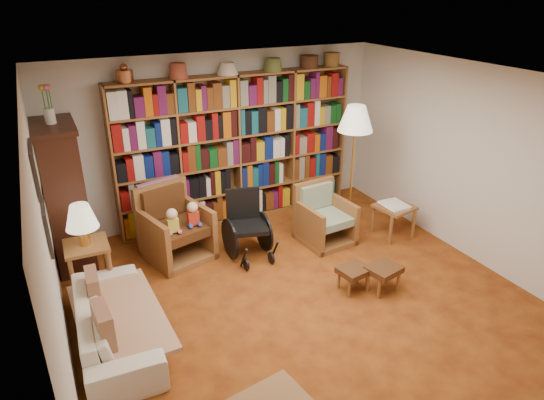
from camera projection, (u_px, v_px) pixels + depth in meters
floor at (299, 296)px, 5.68m from camera, size 5.00×5.00×0.00m
ceiling at (305, 81)px, 4.66m from camera, size 5.00×5.00×0.00m
wall_back at (220, 138)px, 7.22m from camera, size 5.00×0.00×5.00m
wall_front at (491, 341)px, 3.12m from camera, size 5.00×0.00×5.00m
wall_left at (49, 251)px, 4.17m from camera, size 0.00×5.00×5.00m
wall_right at (473, 164)px, 6.17m from camera, size 0.00×5.00×5.00m
bookshelf at (237, 144)px, 7.19m from camera, size 3.60×0.30×2.42m
curio_cabinet at (65, 195)px, 6.03m from camera, size 0.50×0.95×2.40m
framed_pictures at (41, 198)px, 4.27m from camera, size 0.03×0.52×0.97m
sofa at (115, 321)px, 4.86m from camera, size 1.79×0.76×0.51m
sofa_throw at (120, 317)px, 4.86m from camera, size 0.87×1.55×0.04m
cushion_left at (94, 290)px, 5.02m from camera, size 0.13×0.38×0.38m
cushion_right at (104, 330)px, 4.44m from camera, size 0.16×0.41×0.41m
side_table_lamp at (88, 255)px, 5.58m from camera, size 0.49×0.49×0.64m
table_lamp at (81, 218)px, 5.38m from camera, size 0.36×0.36×0.49m
armchair_leather at (174, 227)px, 6.44m from camera, size 0.98×0.99×0.99m
armchair_sage at (322, 219)px, 6.85m from camera, size 0.72×0.75×0.83m
wheelchair at (247, 226)px, 6.42m from camera, size 0.55×0.73×0.91m
floor_lamp at (355, 124)px, 6.65m from camera, size 0.49×0.49×1.85m
side_table_papers at (394, 210)px, 6.92m from camera, size 0.56×0.56×0.50m
footstool_a at (354, 272)px, 5.71m from camera, size 0.40×0.36×0.30m
footstool_b at (384, 271)px, 5.71m from camera, size 0.44×0.40×0.32m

